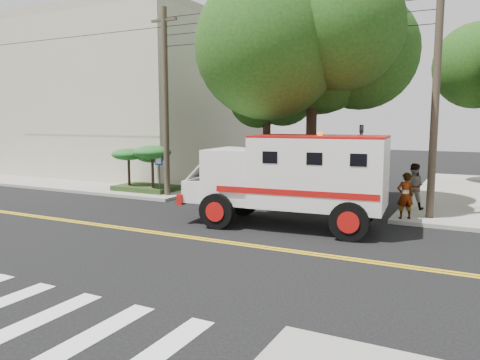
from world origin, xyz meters
The scene contains 13 objects.
ground centered at (0.00, 0.00, 0.00)m, with size 100.00×100.00×0.00m, color black.
sidewalk_nw centered at (-13.50, 13.50, 0.07)m, with size 17.00×17.00×0.15m, color gray.
building_left centered at (-15.50, 15.00, 5.15)m, with size 16.00×14.00×10.00m, color #B6B195.
utility_pole_left centered at (-5.60, 6.00, 4.50)m, with size 0.28×0.28×9.00m, color #382D23.
utility_pole_right centered at (6.30, 6.20, 4.50)m, with size 0.28×0.28×9.00m, color #382D23.
tree_main centered at (1.94, 6.21, 7.20)m, with size 6.08×5.70×9.85m.
tree_left centered at (-2.68, 11.79, 5.73)m, with size 4.48×4.20×7.70m.
traffic_signal centered at (3.80, 5.60, 2.23)m, with size 0.15×0.18×3.60m.
accessibility_sign centered at (-6.20, 6.17, 1.37)m, with size 0.45×0.10×2.02m.
palm_planter centered at (-7.44, 6.62, 1.65)m, with size 3.52×2.63×2.36m.
armored_truck centered at (2.05, 3.00, 1.85)m, with size 7.36×3.45×3.25m.
pedestrian_a centered at (5.50, 5.50, 1.01)m, with size 0.63×0.41×1.72m, color gray.
pedestrian_b centered at (5.50, 7.68, 1.09)m, with size 0.91×0.71×1.88m, color gray.
Camera 1 is at (7.89, -12.38, 3.77)m, focal length 35.00 mm.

